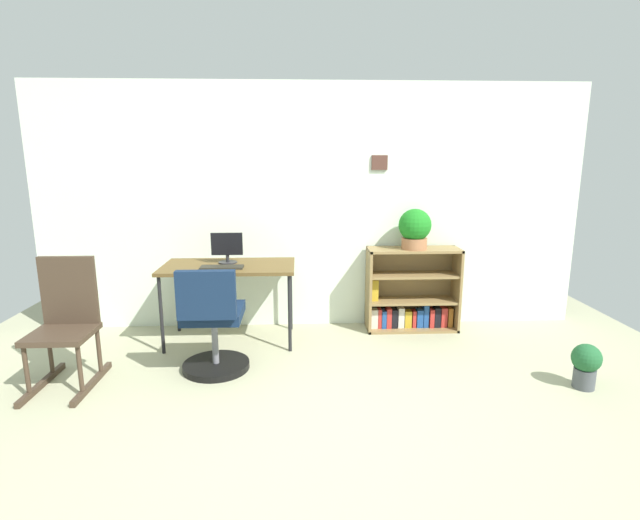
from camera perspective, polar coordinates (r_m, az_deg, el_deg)
ground_plane at (r=2.94m, az=0.12°, el=-21.60°), size 6.24×6.24×0.00m
wall_back at (r=4.61m, az=-1.09°, el=6.27°), size 5.20×0.12×2.32m
desk at (r=4.29m, az=-10.82°, el=-1.24°), size 1.15×0.61×0.70m
monitor at (r=4.32m, az=-11.03°, el=1.42°), size 0.28×0.16×0.28m
keyboard at (r=4.16m, az=-11.63°, el=-0.85°), size 0.36×0.13×0.02m
office_chair at (r=3.75m, az=-12.67°, el=-7.88°), size 0.52×0.55×0.85m
rocking_chair at (r=3.94m, az=-28.08°, el=-6.52°), size 0.42×0.64×0.93m
bookshelf_low at (r=4.70m, az=10.74°, el=-3.97°), size 0.87×0.30×0.79m
potted_plant_on_shelf at (r=4.51m, az=11.25°, el=3.74°), size 0.30×0.30×0.37m
potted_plant_floor at (r=3.98m, az=29.14°, el=-10.76°), size 0.20×0.20×0.33m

